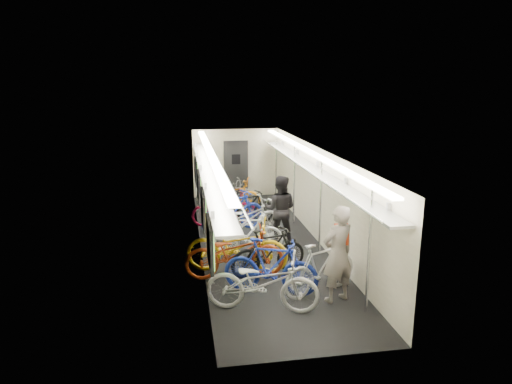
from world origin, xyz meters
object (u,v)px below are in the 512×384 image
object	(u,v)px
passenger_near	(338,254)
passenger_mid	(280,209)
bicycle_0	(262,283)
bicycle_1	(271,267)
backpack	(341,234)

from	to	relation	value
passenger_near	passenger_mid	bearing A→B (deg)	-104.94
passenger_near	passenger_mid	size ratio (longest dim) A/B	1.07
bicycle_0	bicycle_1	bearing A→B (deg)	-5.98
bicycle_0	backpack	world-z (taller)	backpack
bicycle_1	backpack	distance (m)	1.49
bicycle_0	bicycle_1	size ratio (longest dim) A/B	1.10
backpack	passenger_mid	bearing A→B (deg)	107.47
bicycle_1	passenger_mid	world-z (taller)	passenger_mid
bicycle_1	backpack	world-z (taller)	backpack
passenger_near	backpack	world-z (taller)	passenger_near
backpack	bicycle_0	bearing A→B (deg)	-161.61
bicycle_0	backpack	distance (m)	1.70
passenger_near	bicycle_1	bearing A→B (deg)	-43.67
bicycle_1	passenger_mid	size ratio (longest dim) A/B	1.07
bicycle_0	passenger_mid	world-z (taller)	passenger_mid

